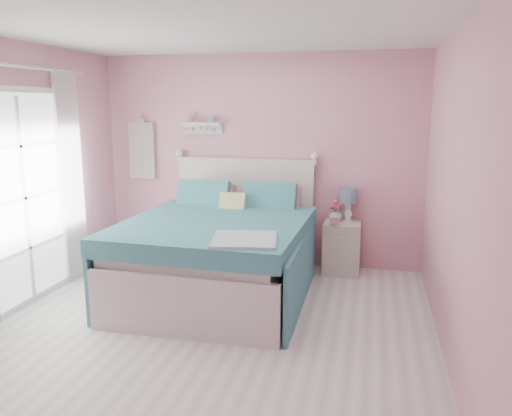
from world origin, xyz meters
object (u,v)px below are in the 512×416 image
at_px(teacup, 334,222).
at_px(bed, 220,253).
at_px(vase, 336,215).
at_px(nightstand, 342,248).
at_px(table_lamp, 349,198).

bearing_deg(teacup, bed, -147.11).
height_order(bed, vase, bed).
bearing_deg(nightstand, table_lamp, 61.59).
relative_size(nightstand, vase, 3.79).
bearing_deg(vase, table_lamp, 20.41).
height_order(bed, table_lamp, bed).
relative_size(nightstand, teacup, 5.95).
xyz_separation_m(nightstand, table_lamp, (0.05, 0.10, 0.59)).
bearing_deg(table_lamp, teacup, -116.35).
distance_m(table_lamp, vase, 0.25).
bearing_deg(bed, nightstand, 38.66).
bearing_deg(vase, teacup, -88.60).
distance_m(bed, teacup, 1.38).
relative_size(bed, teacup, 22.32).
height_order(nightstand, table_lamp, table_lamp).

